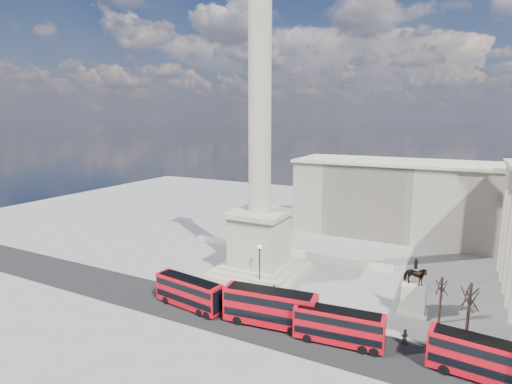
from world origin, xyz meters
The scene contains 16 objects.
ground centered at (0.00, 0.00, 0.00)m, with size 180.00×180.00×0.00m, color gray.
asphalt_road centered at (5.00, -10.00, 0.00)m, with size 120.00×9.00×0.01m, color black.
nelsons_column centered at (0.00, 5.00, 12.92)m, with size 14.00×14.00×49.85m.
balustrade_wall centered at (0.00, 16.00, 0.55)m, with size 40.00×0.60×1.10m, color beige.
building_northeast centered at (20.00, 40.00, 8.32)m, with size 51.00×17.00×16.60m.
red_bus_a centered at (-3.09, -10.40, 2.23)m, with size 10.69×3.77×4.24m.
red_bus_b centered at (8.93, -9.82, 2.50)m, with size 11.99×3.93×4.77m.
red_bus_c centered at (17.69, -9.88, 2.19)m, with size 10.45×3.30×4.17m.
red_bus_d centered at (32.46, -9.74, 2.27)m, with size 10.87×3.42×4.33m.
victorian_lamp centered at (2.76, -0.55, 4.13)m, with size 0.60×0.60×7.01m.
equestrian_statue centered at (24.47, 1.77, 2.70)m, with size 3.73×2.79×7.83m.
bare_tree_near centered at (30.65, -5.53, 6.89)m, with size 2.00×2.00×8.75m.
bare_tree_mid centered at (27.74, 0.75, 5.08)m, with size 1.70×1.70×6.44m.
pedestrian_walking centered at (19.12, -4.89, 0.77)m, with size 0.56×0.37×1.53m, color #242126.
pedestrian_standing centered at (24.47, -6.50, 0.93)m, with size 0.91×0.71×1.86m, color #242126.
pedestrian_crossing centered at (5.69, -1.63, 0.89)m, with size 1.04×0.43×1.78m, color #242126.
Camera 1 is at (28.45, -51.82, 25.65)m, focal length 28.00 mm.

